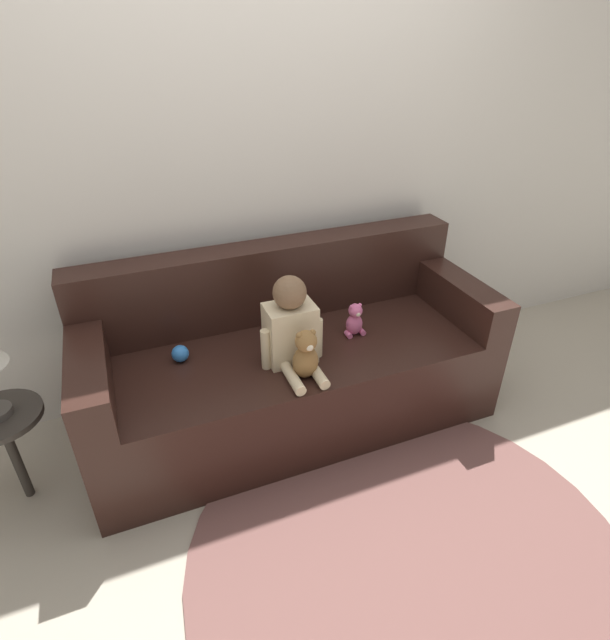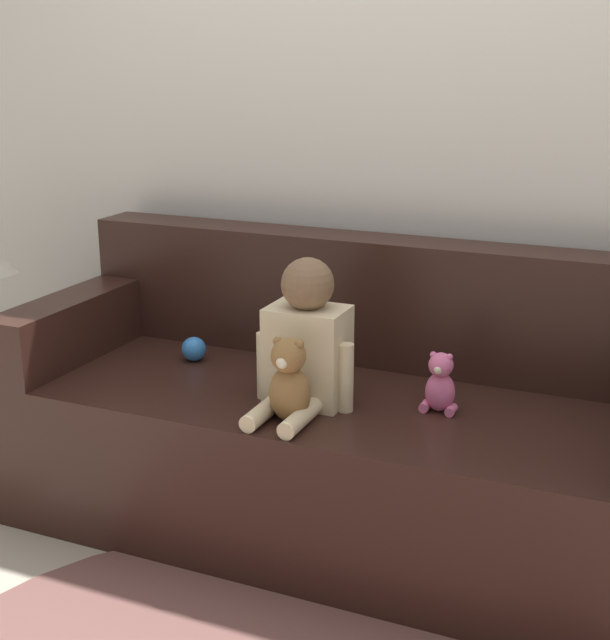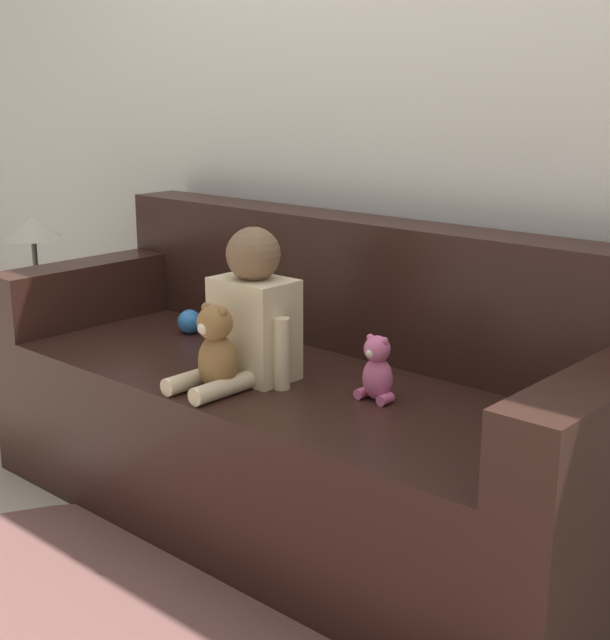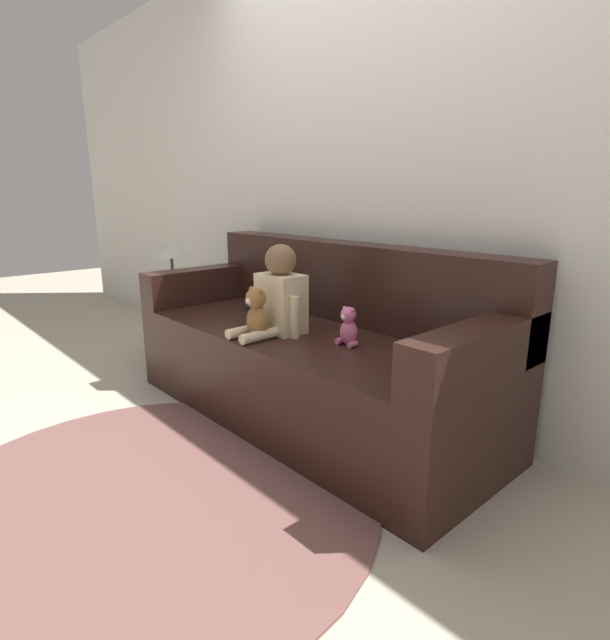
% 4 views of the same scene
% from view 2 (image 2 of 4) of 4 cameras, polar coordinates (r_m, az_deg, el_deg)
% --- Properties ---
extents(ground_plane, '(12.00, 12.00, 0.00)m').
position_cam_2_polar(ground_plane, '(2.89, 2.10, -13.27)').
color(ground_plane, '#B7AD99').
extents(wall_back, '(8.00, 0.05, 2.60)m').
position_cam_2_polar(wall_back, '(2.96, 5.92, 13.84)').
color(wall_back, silver).
rests_on(wall_back, ground_plane).
extents(couch, '(2.02, 0.80, 0.88)m').
position_cam_2_polar(couch, '(2.79, 2.53, -7.06)').
color(couch, black).
rests_on(couch, ground_plane).
extents(person_baby, '(0.30, 0.36, 0.43)m').
position_cam_2_polar(person_baby, '(2.54, 0.05, -1.53)').
color(person_baby, beige).
rests_on(person_baby, couch).
extents(teddy_bear_brown, '(0.12, 0.11, 0.24)m').
position_cam_2_polar(teddy_bear_brown, '(2.43, -1.02, -3.89)').
color(teddy_bear_brown, olive).
rests_on(teddy_bear_brown, couch).
extents(plush_toy_side, '(0.10, 0.08, 0.18)m').
position_cam_2_polar(plush_toy_side, '(2.54, 8.65, -4.07)').
color(plush_toy_side, '#DB6699').
rests_on(plush_toy_side, couch).
extents(toy_ball, '(0.08, 0.08, 0.08)m').
position_cam_2_polar(toy_ball, '(2.95, -7.13, -1.85)').
color(toy_ball, '#337FDB').
rests_on(toy_ball, couch).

